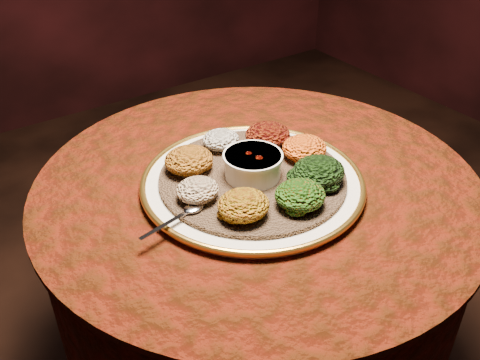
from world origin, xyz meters
TOP-DOWN VIEW (x-y plane):
  - table at (0.00, 0.00)m, footprint 0.96×0.96m
  - platter at (-0.03, -0.02)m, footprint 0.55×0.55m
  - injera at (-0.03, -0.02)m, footprint 0.45×0.45m
  - stew_bowl at (-0.03, -0.02)m, footprint 0.12×0.12m
  - spoon at (-0.20, -0.05)m, footprint 0.14×0.04m
  - portion_ayib at (-0.02, 0.12)m, footprint 0.08×0.08m
  - portion_kitfo at (0.08, 0.07)m, footprint 0.10×0.10m
  - portion_tikil at (0.11, -0.02)m, footprint 0.10×0.09m
  - portion_gomen at (0.07, -0.11)m, footprint 0.11×0.10m
  - portion_mixveg at (-0.01, -0.15)m, footprint 0.10×0.09m
  - portion_kik at (-0.12, -0.12)m, footprint 0.10×0.09m
  - portion_timatim at (-0.16, -0.02)m, footprint 0.08×0.08m
  - portion_shiro at (-0.12, 0.08)m, footprint 0.10×0.10m

SIDE VIEW (x-z plane):
  - table at x=0.00m, z-range 0.19..0.92m
  - platter at x=-0.03m, z-range 0.73..0.76m
  - injera at x=-0.03m, z-range 0.75..0.76m
  - spoon at x=-0.20m, z-range 0.76..0.77m
  - portion_ayib at x=-0.02m, z-range 0.76..0.80m
  - portion_timatim at x=-0.16m, z-range 0.76..0.80m
  - portion_tikil at x=0.11m, z-range 0.76..0.81m
  - portion_kik at x=-0.12m, z-range 0.76..0.81m
  - portion_mixveg at x=-0.01m, z-range 0.76..0.81m
  - portion_shiro at x=-0.12m, z-range 0.76..0.81m
  - portion_kitfo at x=0.08m, z-range 0.76..0.81m
  - portion_gomen at x=0.07m, z-range 0.76..0.81m
  - stew_bowl at x=-0.03m, z-range 0.77..0.82m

